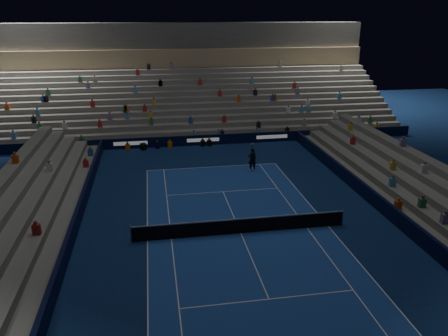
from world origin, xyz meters
The scene contains 11 objects.
ground centered at (0.00, 0.00, 0.00)m, with size 90.00×90.00×0.00m, color #0C204B.
court_surface centered at (0.00, 0.00, 0.01)m, with size 10.97×23.77×0.01m, color navy.
sponsor_barrier_far centered at (0.00, 18.50, 0.50)m, with size 44.00×0.25×1.00m, color black.
sponsor_barrier_east centered at (9.70, 0.00, 0.50)m, with size 0.25×37.00×1.00m, color black.
sponsor_barrier_west centered at (-9.70, 0.00, 0.50)m, with size 0.25×37.00×1.00m, color black.
grandstand_main centered at (0.00, 27.90, 3.38)m, with size 44.00×15.20×11.20m.
grandstand_east centered at (13.17, 0.00, 0.92)m, with size 5.00×37.00×2.50m.
grandstand_west centered at (-13.17, 0.00, 0.92)m, with size 5.00×37.00×2.50m.
tennis_net centered at (0.00, 0.00, 0.50)m, with size 12.90×0.10×1.10m.
tennis_player centered at (3.11, 10.45, 0.98)m, with size 0.71×0.47×1.95m, color black.
broadcast_camera centered at (-5.81, 17.87, 0.31)m, with size 0.65×1.00×0.61m.
Camera 1 is at (-4.81, -22.48, 12.41)m, focal length 34.81 mm.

